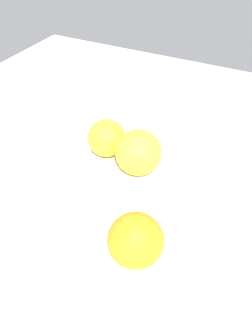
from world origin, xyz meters
TOP-DOWN VIEW (x-y plane):
  - ground_plane at (0.00, 0.00)cm, footprint 110.00×110.00cm
  - fruit_bowl at (0.00, 0.00)cm, footprint 13.22×13.22cm
  - orange_in_bowl_0 at (-3.01, 1.42)cm, footprint 7.66×7.66cm
  - orange_in_bowl_1 at (4.06, -0.54)cm, footprint 6.64×6.64cm
  - orange_loose_0 at (-9.46, 15.59)cm, footprint 7.91×7.91cm

SIDE VIEW (x-z plane):
  - ground_plane at x=0.00cm, z-range -2.00..0.00cm
  - fruit_bowl at x=0.00cm, z-range -0.10..3.53cm
  - orange_loose_0 at x=-9.46cm, z-range 0.00..7.91cm
  - orange_in_bowl_1 at x=4.06cm, z-range 3.63..10.27cm
  - orange_in_bowl_0 at x=-3.01cm, z-range 3.63..11.28cm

